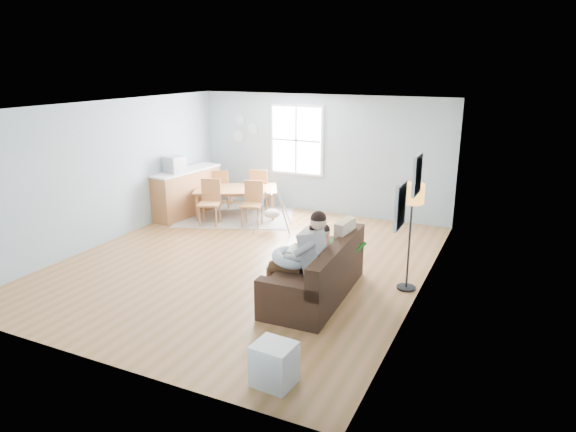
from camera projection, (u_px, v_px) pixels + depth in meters
The scene contains 22 objects.
room at pixel (243, 123), 8.35m from camera, with size 8.40×9.40×3.90m.
window at pixel (297, 140), 11.82m from camera, with size 1.32×0.08×1.62m.
pictures at pixel (409, 189), 6.40m from camera, with size 0.05×1.34×0.74m.
wall_plates at pixel (244, 129), 12.34m from camera, with size 0.67×0.02×0.66m.
sofa at pixel (318, 277), 7.63m from camera, with size 0.99×2.18×0.87m.
green_throw at pixel (329, 246), 8.22m from camera, with size 0.98×0.80×0.04m, color #125213.
beige_pillow at pixel (345, 237), 7.90m from camera, with size 0.15×0.52×0.52m, color tan.
father at pixel (302, 254), 7.28m from camera, with size 1.02×0.48×1.42m.
nursing_pillow at pixel (292, 258), 7.36m from camera, with size 0.59×0.59×0.16m, color silver.
infant at pixel (293, 251), 7.37m from camera, with size 0.20×0.41×0.15m.
toddler at pixel (318, 245), 7.71m from camera, with size 0.53×0.26×0.84m.
floor_lamp at pixel (412, 203), 7.57m from camera, with size 0.34×0.34×1.67m.
storage_cube at pixel (273, 364), 5.54m from camera, with size 0.46×0.42×0.48m.
rug at pixel (237, 216), 11.73m from camera, with size 2.54×1.93×0.01m, color gray.
dining_table at pixel (236, 202), 11.64m from camera, with size 1.84×1.03×0.65m, color olive.
chair_sw at pixel (210, 199), 11.01m from camera, with size 0.56×0.56×0.98m.
chair_se at pixel (253, 200), 10.95m from camera, with size 0.52×0.52×0.96m.
chair_nw at pixel (221, 186), 12.21m from camera, with size 0.54×0.54×0.94m.
chair_ne at pixel (259, 186), 12.14m from camera, with size 0.56×0.56×0.97m.
counter at pixel (187, 192), 11.72m from camera, with size 0.73×1.92×1.05m.
monitor at pixel (174, 164), 11.22m from camera, with size 0.45×0.43×0.36m.
baby_swing at pixel (272, 213), 10.69m from camera, with size 1.04×1.05×0.80m.
Camera 1 is at (4.24, -7.33, 3.36)m, focal length 32.00 mm.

